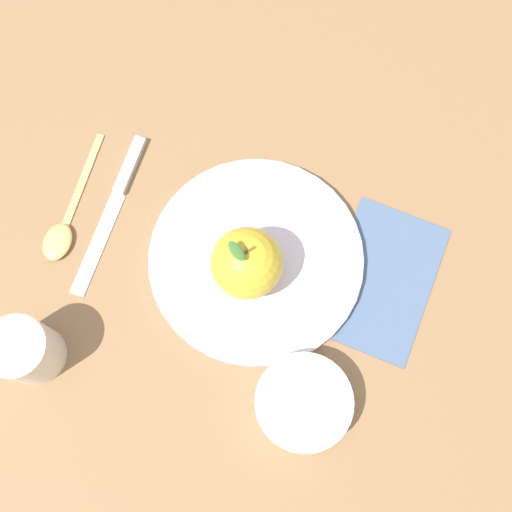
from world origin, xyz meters
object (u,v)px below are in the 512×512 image
object	(u,v)px
dinner_plate	(256,259)
side_bowl	(303,403)
spoon	(63,227)
linen_napkin	(382,279)
apple	(247,263)
knife	(116,199)
cup	(25,350)

from	to	relation	value
dinner_plate	side_bowl	distance (m)	0.18
side_bowl	spoon	world-z (taller)	side_bowl
linen_napkin	apple	bearing A→B (deg)	-10.61
dinner_plate	linen_napkin	bearing A→B (deg)	162.04
knife	apple	bearing A→B (deg)	139.89
dinner_plate	cup	distance (m)	0.28
side_bowl	knife	distance (m)	0.33
cup	spoon	world-z (taller)	cup
knife	spoon	bearing A→B (deg)	22.40
side_bowl	spoon	xyz separation A→B (m)	(0.25, -0.25, -0.02)
cup	linen_napkin	size ratio (longest dim) A/B	0.42
spoon	knife	bearing A→B (deg)	-157.60
apple	side_bowl	bearing A→B (deg)	103.61
knife	spoon	xyz separation A→B (m)	(0.07, 0.03, 0.00)
side_bowl	linen_napkin	size ratio (longest dim) A/B	0.59
knife	linen_napkin	size ratio (longest dim) A/B	1.09
apple	linen_napkin	xyz separation A→B (m)	(-0.16, 0.03, -0.05)
spoon	cup	bearing A→B (deg)	74.57
linen_napkin	cup	bearing A→B (deg)	3.54
apple	dinner_plate	bearing A→B (deg)	-127.35
dinner_plate	apple	distance (m)	0.05
dinner_plate	linen_napkin	size ratio (longest dim) A/B	1.41
side_bowl	knife	world-z (taller)	side_bowl
apple	linen_napkin	world-z (taller)	apple
side_bowl	linen_napkin	xyz separation A→B (m)	(-0.12, -0.13, -0.02)
dinner_plate	cup	xyz separation A→B (m)	(0.27, 0.07, 0.03)
linen_napkin	side_bowl	bearing A→B (deg)	46.60
dinner_plate	spoon	xyz separation A→B (m)	(0.22, -0.08, -0.00)
linen_napkin	dinner_plate	bearing A→B (deg)	-17.96
dinner_plate	knife	xyz separation A→B (m)	(0.16, -0.10, -0.01)
apple	linen_napkin	distance (m)	0.17
knife	spoon	distance (m)	0.07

